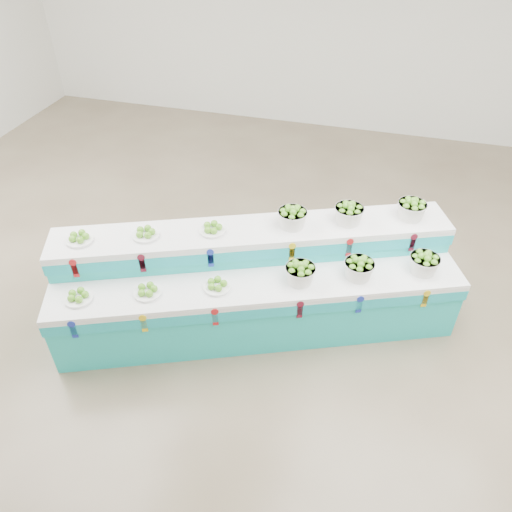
# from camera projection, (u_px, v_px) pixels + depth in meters

# --- Properties ---
(ground) EXTENTS (10.00, 10.00, 0.00)m
(ground) POSITION_uv_depth(u_px,v_px,m) (208.00, 301.00, 5.55)
(ground) COLOR brown
(ground) RESTS_ON ground
(back_wall) EXTENTS (10.00, 0.00, 10.00)m
(back_wall) POSITION_uv_depth(u_px,v_px,m) (305.00, 6.00, 8.03)
(back_wall) COLOR silver
(back_wall) RESTS_ON ground
(display_stand) EXTENTS (4.11, 2.50, 1.02)m
(display_stand) POSITION_uv_depth(u_px,v_px,m) (256.00, 283.00, 5.02)
(display_stand) COLOR #20BDBA
(display_stand) RESTS_ON ground
(plate_lower_left) EXTENTS (0.35, 0.35, 0.09)m
(plate_lower_left) POSITION_uv_depth(u_px,v_px,m) (78.00, 296.00, 4.51)
(plate_lower_left) COLOR white
(plate_lower_left) RESTS_ON display_stand
(plate_lower_mid) EXTENTS (0.35, 0.35, 0.09)m
(plate_lower_mid) POSITION_uv_depth(u_px,v_px,m) (147.00, 290.00, 4.57)
(plate_lower_mid) COLOR white
(plate_lower_mid) RESTS_ON display_stand
(plate_lower_right) EXTENTS (0.35, 0.35, 0.09)m
(plate_lower_right) POSITION_uv_depth(u_px,v_px,m) (217.00, 284.00, 4.63)
(plate_lower_right) COLOR white
(plate_lower_right) RESTS_ON display_stand
(basket_lower_left) EXTENTS (0.38, 0.38, 0.21)m
(basket_lower_left) POSITION_uv_depth(u_px,v_px,m) (300.00, 273.00, 4.67)
(basket_lower_left) COLOR silver
(basket_lower_left) RESTS_ON display_stand
(basket_lower_mid) EXTENTS (0.38, 0.38, 0.21)m
(basket_lower_mid) POSITION_uv_depth(u_px,v_px,m) (359.00, 268.00, 4.72)
(basket_lower_mid) COLOR silver
(basket_lower_mid) RESTS_ON display_stand
(basket_lower_right) EXTENTS (0.38, 0.38, 0.21)m
(basket_lower_right) POSITION_uv_depth(u_px,v_px,m) (424.00, 263.00, 4.79)
(basket_lower_right) COLOR silver
(basket_lower_right) RESTS_ON display_stand
(plate_upper_left) EXTENTS (0.35, 0.35, 0.09)m
(plate_upper_left) POSITION_uv_depth(u_px,v_px,m) (79.00, 237.00, 4.71)
(plate_upper_left) COLOR white
(plate_upper_left) RESTS_ON display_stand
(plate_upper_mid) EXTENTS (0.35, 0.35, 0.09)m
(plate_upper_mid) POSITION_uv_depth(u_px,v_px,m) (145.00, 232.00, 4.77)
(plate_upper_mid) COLOR white
(plate_upper_mid) RESTS_ON display_stand
(plate_upper_right) EXTENTS (0.35, 0.35, 0.09)m
(plate_upper_right) POSITION_uv_depth(u_px,v_px,m) (212.00, 228.00, 4.83)
(plate_upper_right) COLOR white
(plate_upper_right) RESTS_ON display_stand
(basket_upper_left) EXTENTS (0.38, 0.38, 0.21)m
(basket_upper_left) POSITION_uv_depth(u_px,v_px,m) (292.00, 217.00, 4.87)
(basket_upper_left) COLOR silver
(basket_upper_left) RESTS_ON display_stand
(basket_upper_mid) EXTENTS (0.38, 0.38, 0.21)m
(basket_upper_mid) POSITION_uv_depth(u_px,v_px,m) (349.00, 213.00, 4.92)
(basket_upper_mid) COLOR silver
(basket_upper_mid) RESTS_ON display_stand
(basket_upper_right) EXTENTS (0.38, 0.38, 0.21)m
(basket_upper_right) POSITION_uv_depth(u_px,v_px,m) (412.00, 209.00, 4.98)
(basket_upper_right) COLOR silver
(basket_upper_right) RESTS_ON display_stand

